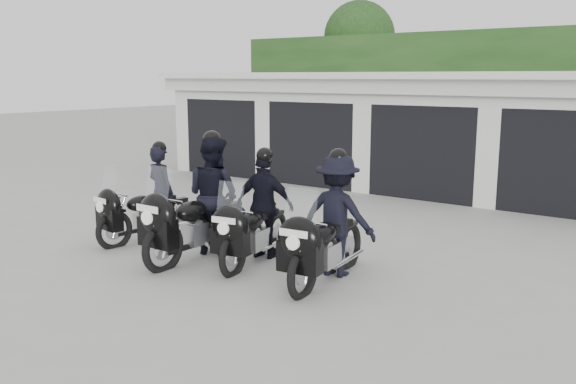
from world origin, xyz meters
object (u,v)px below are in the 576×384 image
Objects in this scene: police_bike_a at (148,201)px; police_bike_c at (260,212)px; police_bike_b at (204,203)px; police_bike_d at (332,223)px.

police_bike_c is at bearing 12.80° from police_bike_a.
police_bike_c is at bearing 20.89° from police_bike_b.
police_bike_a is 2.37m from police_bike_c.
police_bike_d is (3.73, 0.13, 0.11)m from police_bike_a.
police_bike_d is (1.38, -0.08, 0.04)m from police_bike_c.
police_bike_b reaches higher than police_bike_d.
police_bike_b is (1.50, -0.13, 0.16)m from police_bike_a.
police_bike_a is 0.93× the size of police_bike_d.
police_bike_d reaches higher than police_bike_a.
police_bike_b is 2.25m from police_bike_d.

